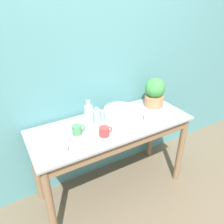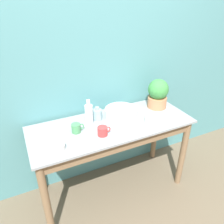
# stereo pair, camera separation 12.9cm
# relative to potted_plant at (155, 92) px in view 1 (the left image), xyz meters

# --- Properties ---
(ground_plane) EXTENTS (12.00, 12.00, 0.00)m
(ground_plane) POSITION_rel_potted_plant_xyz_m (-0.55, -0.39, -0.93)
(ground_plane) COLOR brown
(wall_back) EXTENTS (6.00, 0.05, 2.40)m
(wall_back) POSITION_rel_potted_plant_xyz_m (-0.55, 0.24, 0.27)
(wall_back) COLOR teal
(wall_back) RESTS_ON ground_plane
(counter_table) EXTENTS (1.45, 0.57, 0.79)m
(counter_table) POSITION_rel_potted_plant_xyz_m (-0.55, -0.13, -0.31)
(counter_table) COLOR #846647
(counter_table) RESTS_ON ground_plane
(potted_plant) EXTENTS (0.20, 0.20, 0.29)m
(potted_plant) POSITION_rel_potted_plant_xyz_m (0.00, 0.00, 0.00)
(potted_plant) COLOR tan
(potted_plant) RESTS_ON counter_table
(bowl_wash_large) EXTENTS (0.30, 0.30, 0.10)m
(bowl_wash_large) POSITION_rel_potted_plant_xyz_m (-0.44, -0.06, -0.10)
(bowl_wash_large) COLOR silver
(bowl_wash_large) RESTS_ON counter_table
(bottle_tall) EXTENTS (0.07, 0.07, 0.24)m
(bottle_tall) POSITION_rel_potted_plant_xyz_m (-0.73, -0.02, -0.05)
(bottle_tall) COLOR white
(bottle_tall) RESTS_ON counter_table
(bottle_short) EXTENTS (0.08, 0.08, 0.13)m
(bottle_short) POSITION_rel_potted_plant_xyz_m (-0.64, 0.02, -0.10)
(bottle_short) COLOR #93B2BC
(bottle_short) RESTS_ON counter_table
(mug_green) EXTENTS (0.11, 0.08, 0.08)m
(mug_green) POSITION_rel_potted_plant_xyz_m (-0.87, -0.09, -0.11)
(mug_green) COLOR #4C935B
(mug_green) RESTS_ON counter_table
(mug_white) EXTENTS (0.12, 0.08, 0.08)m
(mug_white) POSITION_rel_potted_plant_xyz_m (-0.24, -0.23, -0.11)
(mug_white) COLOR white
(mug_white) RESTS_ON counter_table
(mug_red) EXTENTS (0.11, 0.08, 0.08)m
(mug_red) POSITION_rel_potted_plant_xyz_m (-0.69, -0.23, -0.11)
(mug_red) COLOR #C63838
(mug_red) RESTS_ON counter_table
(bowl_small_enamel_white) EXTENTS (0.13, 0.13, 0.05)m
(bowl_small_enamel_white) POSITION_rel_potted_plant_xyz_m (-1.08, -0.26, -0.12)
(bowl_small_enamel_white) COLOR silver
(bowl_small_enamel_white) RESTS_ON counter_table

